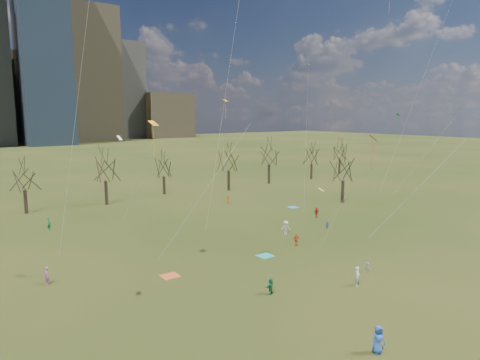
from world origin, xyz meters
TOP-DOWN VIEW (x-y plane):
  - ground at (0.00, 0.00)m, footprint 500.00×500.00m
  - bare_tree_row at (-0.09, 37.22)m, footprint 113.04×29.80m
  - blanket_teal at (-2.32, 4.30)m, footprint 1.60×1.50m
  - blanket_navy at (16.59, 20.12)m, footprint 1.60×1.50m
  - blanket_crimson at (-13.10, 5.14)m, footprint 1.60×1.50m
  - person_0 at (-8.49, -14.29)m, footprint 1.03×0.85m
  - person_1 at (-0.86, -6.60)m, footprint 0.76×0.73m
  - person_3 at (2.47, -5.12)m, footprint 0.41×0.67m
  - person_4 at (2.82, 4.95)m, footprint 0.94×0.63m
  - person_5 at (-8.17, -3.46)m, footprint 1.34×0.85m
  - person_7 at (-22.78, 9.82)m, footprint 0.53×0.66m
  - person_8 at (11.21, 7.88)m, footprint 0.62×0.61m
  - person_9 at (5.00, 9.15)m, footprint 1.29×1.17m
  - person_10 at (14.61, 13.09)m, footprint 0.92×0.42m
  - person_12 at (9.92, 28.87)m, footprint 0.57×0.74m
  - person_13 at (-18.41, 28.87)m, footprint 0.61×0.74m
  - kites_airborne at (3.64, 10.18)m, footprint 72.62×45.21m

SIDE VIEW (x-z plane):
  - ground at x=0.00m, z-range 0.00..0.00m
  - blanket_teal at x=-2.32m, z-range 0.00..0.03m
  - blanket_navy at x=16.59m, z-range 0.00..0.03m
  - blanket_crimson at x=-13.10m, z-range 0.00..0.03m
  - person_8 at x=11.21m, z-range 0.00..1.00m
  - person_3 at x=2.47m, z-range 0.00..1.01m
  - person_12 at x=9.92m, z-range 0.00..1.36m
  - person_5 at x=-8.17m, z-range 0.00..1.38m
  - person_4 at x=2.82m, z-range 0.00..1.49m
  - person_10 at x=14.61m, z-range 0.00..1.54m
  - person_7 at x=-22.78m, z-range 0.00..1.59m
  - person_9 at x=5.00m, z-range 0.00..1.73m
  - person_13 at x=-18.41m, z-range 0.00..1.73m
  - person_1 at x=-0.86m, z-range 0.00..1.75m
  - person_0 at x=-8.49m, z-range 0.00..1.81m
  - bare_tree_row at x=-0.09m, z-range 1.37..10.87m
  - kites_airborne at x=3.64m, z-range -3.10..32.80m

